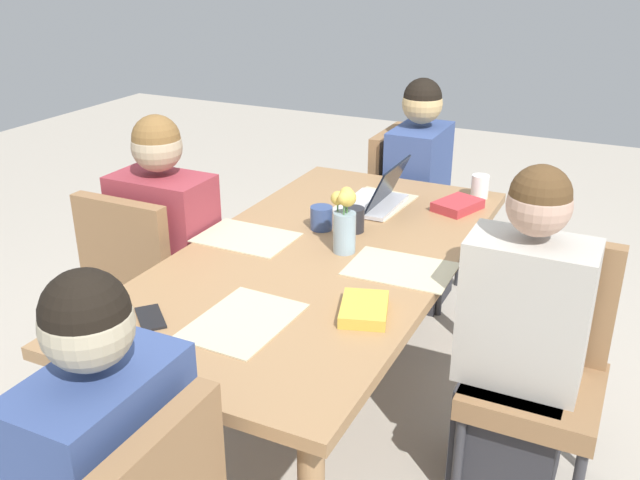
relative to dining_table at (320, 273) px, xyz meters
name	(u,v)px	position (x,y,z in m)	size (l,w,h in m)	color
ground_plane	(320,422)	(0.00, 0.00, -0.68)	(10.00, 10.00, 0.00)	#B2A899
dining_table	(320,273)	(0.00, 0.00, 0.00)	(1.90, 0.95, 0.76)	#9E754C
chair_near_left_near	(540,357)	(0.06, -0.81, -0.18)	(0.44, 0.44, 0.90)	olive
person_near_left_near	(519,357)	(-0.01, -0.75, -0.15)	(0.36, 0.40, 1.19)	#2D2D33
chair_head_right_left_mid	(406,206)	(1.26, 0.10, -0.18)	(0.44, 0.44, 0.90)	olive
person_head_right_left_mid	(416,207)	(1.20, 0.02, -0.15)	(0.40, 0.36, 1.19)	#2D2D33
chair_far_left_far	(147,282)	(-0.07, 0.77, -0.18)	(0.44, 0.44, 0.90)	olive
person_far_left_far	(169,272)	(0.01, 0.71, -0.15)	(0.36, 0.40, 1.19)	#2D2D33
flower_vase	(344,219)	(0.05, -0.07, 0.21)	(0.09, 0.10, 0.24)	#8EA8B7
placemat_near_left_near	(401,269)	(-0.01, -0.31, 0.08)	(0.36, 0.26, 0.00)	beige
placemat_head_right_left_mid	(375,203)	(0.57, 0.01, 0.08)	(0.36, 0.26, 0.00)	beige
placemat_far_left_far	(247,237)	(0.00, 0.31, 0.08)	(0.36, 0.26, 0.00)	beige
placemat_head_left_right_near	(243,321)	(-0.55, -0.01, 0.08)	(0.36, 0.26, 0.00)	beige
laptop_head_right_left_mid	(377,198)	(0.53, -0.01, 0.12)	(0.32, 0.22, 0.20)	silver
coffee_mug_near_left	(354,220)	(0.24, -0.03, 0.13)	(0.08, 0.08, 0.10)	#232328
coffee_mug_near_right	(321,218)	(0.21, 0.09, 0.13)	(0.09, 0.09, 0.09)	#33477A
coffee_mug_centre_left	(480,186)	(0.84, -0.38, 0.13)	(0.08, 0.08, 0.10)	white
book_red_cover	(364,309)	(-0.35, -0.32, 0.10)	(0.20, 0.14, 0.04)	gold
book_blue_cover	(458,205)	(0.65, -0.33, 0.10)	(0.20, 0.14, 0.04)	#B73338
phone_black	(150,318)	(-0.66, 0.25, 0.09)	(0.15, 0.07, 0.01)	black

